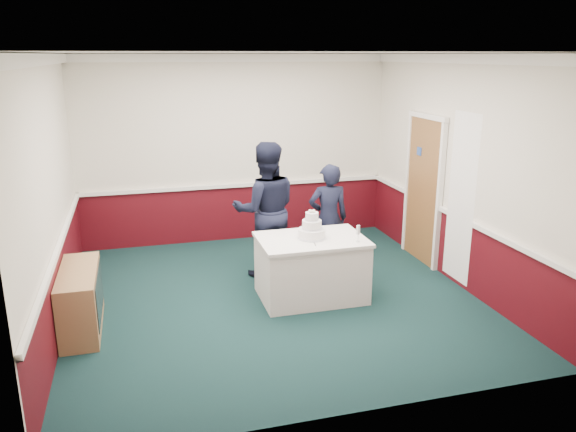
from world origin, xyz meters
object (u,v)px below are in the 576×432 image
object	(u,v)px
person_woman	(328,218)
person_man	(266,210)
cake_table	(311,267)
cake_knife	(314,243)
sideboard	(81,300)
champagne_flute	(358,231)
wedding_cake	(312,230)

from	to	relation	value
person_woman	person_man	bearing A→B (deg)	-0.64
cake_table	person_man	bearing A→B (deg)	112.69
cake_knife	person_woman	bearing A→B (deg)	71.30
sideboard	cake_table	world-z (taller)	cake_table
sideboard	champagne_flute	xyz separation A→B (m)	(3.24, -0.14, 0.58)
cake_knife	person_man	xyz separation A→B (m)	(-0.34, 1.09, 0.15)
person_man	wedding_cake	bearing A→B (deg)	118.87
cake_table	cake_knife	distance (m)	0.44
champagne_flute	wedding_cake	bearing A→B (deg)	150.75
cake_table	champagne_flute	bearing A→B (deg)	-29.25
sideboard	cake_knife	xyz separation A→B (m)	(2.71, -0.06, 0.44)
champagne_flute	person_man	size ratio (longest dim) A/B	0.11
cake_table	person_woman	xyz separation A→B (m)	(0.50, 0.81, 0.37)
wedding_cake	person_man	bearing A→B (deg)	112.69
sideboard	person_man	size ratio (longest dim) A/B	0.64
sideboard	cake_table	bearing A→B (deg)	2.93
champagne_flute	person_woman	distance (m)	1.10
cake_knife	champagne_flute	size ratio (longest dim) A/B	1.07
sideboard	champagne_flute	world-z (taller)	champagne_flute
cake_table	champagne_flute	size ratio (longest dim) A/B	6.44
champagne_flute	person_man	world-z (taller)	person_man
wedding_cake	person_woman	size ratio (longest dim) A/B	0.23
wedding_cake	person_woman	distance (m)	0.96
person_man	cake_knife	bearing A→B (deg)	113.63
wedding_cake	cake_knife	size ratio (longest dim) A/B	1.65
person_man	sideboard	bearing A→B (deg)	29.82
cake_table	wedding_cake	distance (m)	0.50
person_man	person_woman	distance (m)	0.90
sideboard	cake_knife	world-z (taller)	cake_knife
person_woman	champagne_flute	bearing A→B (deg)	94.50
wedding_cake	champagne_flute	world-z (taller)	wedding_cake
wedding_cake	person_man	world-z (taller)	person_man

